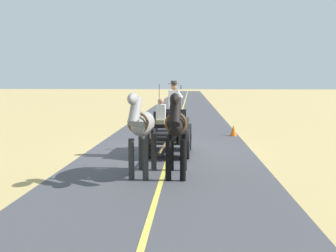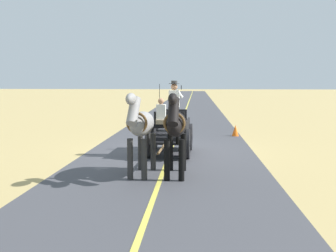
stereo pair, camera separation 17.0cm
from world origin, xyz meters
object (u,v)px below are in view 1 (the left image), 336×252
horse_off_side (142,126)px  traffic_cone (233,130)px  horse_drawn_carriage (170,130)px  horse_near_side (177,126)px

horse_off_side → traffic_cone: 8.18m
horse_drawn_carriage → horse_near_side: (-0.34, 3.04, 0.51)m
horse_near_side → horse_drawn_carriage: bearing=-83.7°
horse_off_side → horse_drawn_carriage: bearing=-100.6°
horse_near_side → horse_off_side: same height
horse_near_side → traffic_cone: size_ratio=4.42×
horse_near_side → traffic_cone: 7.90m
traffic_cone → horse_off_side: bearing=66.7°
horse_drawn_carriage → horse_off_side: horse_drawn_carriage is taller
horse_near_side → traffic_cone: (-2.31, -7.48, -1.07)m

